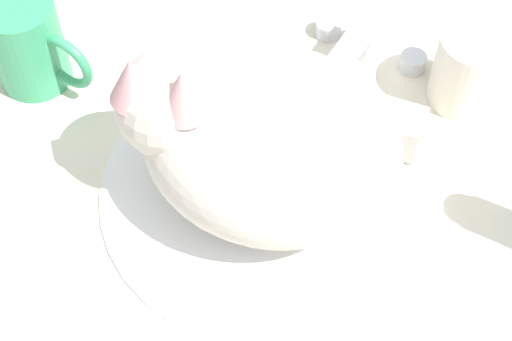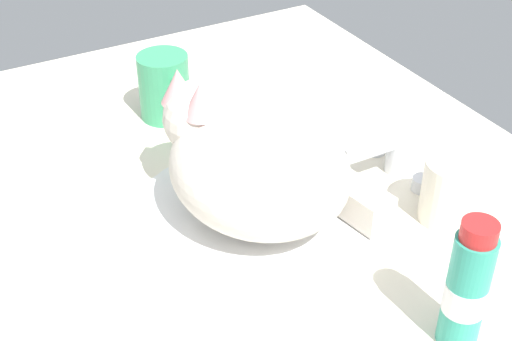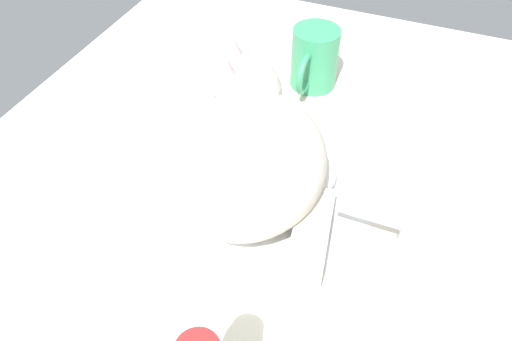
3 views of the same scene
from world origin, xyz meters
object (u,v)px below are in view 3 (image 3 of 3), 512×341
Objects in this scene: coffee_mug at (313,59)px; rinse_cup at (387,307)px; cat at (246,151)px; faucet at (403,233)px.

coffee_mug is 1.47× the size of rinse_cup.
cat is 26.96cm from coffee_mug.
cat is at bearing -93.35° from faucet.
cat reaches higher than faucet.
coffee_mug is at bearing 179.74° from cat.
rinse_cup reaches higher than faucet.
rinse_cup is (38.97, 20.20, -0.84)cm from coffee_mug.
faucet is 0.47× the size of cat.
coffee_mug is 43.90cm from rinse_cup.
coffee_mug is (-26.80, 0.12, -2.88)cm from cat.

